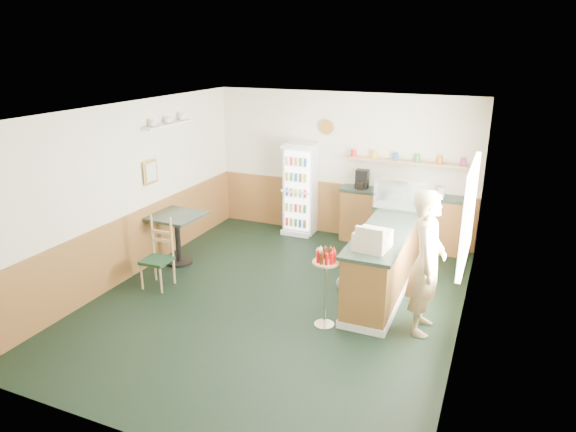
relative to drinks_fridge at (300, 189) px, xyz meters
The scene contains 13 objects.
ground 2.97m from the drinks_fridge, 74.88° to the right, with size 6.00×6.00×0.00m, color black.
room_envelope 2.17m from the drinks_fridge, 75.66° to the right, with size 5.04×6.02×2.72m.
service_counter 2.70m from the drinks_fridge, 38.52° to the right, with size 0.68×3.01×1.01m.
back_counter 1.96m from the drinks_fridge, ahead, with size 2.24×0.42×1.69m.
drinks_fridge is the anchor object (origin of this frame).
display_case 2.32m from the drinks_fridge, 24.31° to the right, with size 0.80×0.42×0.46m.
cash_register 3.44m from the drinks_fridge, 52.51° to the right, with size 0.41×0.43×0.24m, color beige.
shopkeeper 3.91m from the drinks_fridge, 44.45° to the right, with size 0.62×0.45×1.87m, color tan.
condiment_stand 3.52m from the drinks_fridge, 62.88° to the right, with size 0.34×0.34×1.06m.
newspaper_rack 2.38m from the drinks_fridge, 42.45° to the right, with size 0.10×0.48×0.56m.
cafe_table 2.56m from the drinks_fridge, 120.94° to the right, with size 0.81×0.81×0.86m.
cafe_chair 3.17m from the drinks_fridge, 110.28° to the right, with size 0.41×0.41×1.07m.
dog_doorstop 2.68m from the drinks_fridge, 53.58° to the right, with size 0.21×0.27×0.26m.
Camera 1 is at (2.76, -6.04, 3.52)m, focal length 32.00 mm.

